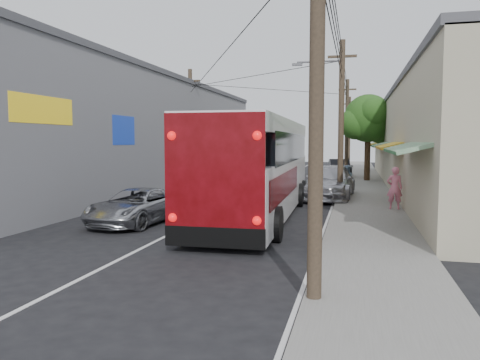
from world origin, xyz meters
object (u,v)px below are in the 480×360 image
(parked_car_far, at_px, (339,168))
(pedestrian_near, at_px, (395,188))
(pedestrian_far, at_px, (347,179))
(coach_bus, at_px, (259,167))
(parked_suv, at_px, (330,182))
(jeepney, at_px, (137,206))
(parked_car_mid, at_px, (335,177))

(parked_car_far, distance_m, pedestrian_near, 20.02)
(pedestrian_near, bearing_deg, pedestrian_far, -70.85)
(parked_car_far, xyz_separation_m, pedestrian_near, (3.00, -19.79, 0.28))
(parked_car_far, distance_m, pedestrian_far, 14.05)
(coach_bus, height_order, parked_suv, coach_bus)
(jeepney, bearing_deg, parked_car_mid, 73.93)
(parked_car_far, xyz_separation_m, pedestrian_far, (0.87, -14.02, 0.15))
(parked_suv, height_order, pedestrian_near, pedestrian_near)
(parked_car_far, relative_size, pedestrian_far, 2.92)
(coach_bus, height_order, pedestrian_near, coach_bus)
(jeepney, height_order, pedestrian_near, pedestrian_near)
(parked_suv, xyz_separation_m, parked_car_mid, (0.00, 6.57, -0.19))
(coach_bus, relative_size, parked_suv, 2.26)
(jeepney, xyz_separation_m, parked_car_far, (6.58, 25.14, 0.11))
(jeepney, xyz_separation_m, parked_suv, (6.58, 9.47, 0.21))
(parked_car_mid, height_order, parked_car_far, parked_car_far)
(coach_bus, relative_size, parked_car_far, 2.90)
(parked_car_mid, height_order, pedestrian_far, pedestrian_far)
(pedestrian_far, bearing_deg, parked_car_mid, -80.20)
(coach_bus, relative_size, pedestrian_far, 8.47)
(parked_suv, distance_m, parked_car_mid, 6.58)
(parked_suv, xyz_separation_m, pedestrian_near, (3.00, -4.13, 0.18))
(coach_bus, height_order, jeepney, coach_bus)
(coach_bus, xyz_separation_m, parked_suv, (2.51, 6.73, -1.14))
(coach_bus, xyz_separation_m, parked_car_far, (2.51, 22.39, -1.24))
(parked_suv, relative_size, pedestrian_far, 3.74)
(coach_bus, height_order, parked_car_mid, coach_bus)
(parked_suv, xyz_separation_m, pedestrian_far, (0.87, 1.65, 0.05))
(parked_car_far, bearing_deg, parked_suv, -97.73)
(parked_suv, bearing_deg, parked_car_mid, 93.52)
(parked_suv, height_order, parked_car_far, parked_suv)
(parked_car_mid, xyz_separation_m, parked_car_far, (0.00, 9.09, 0.08))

